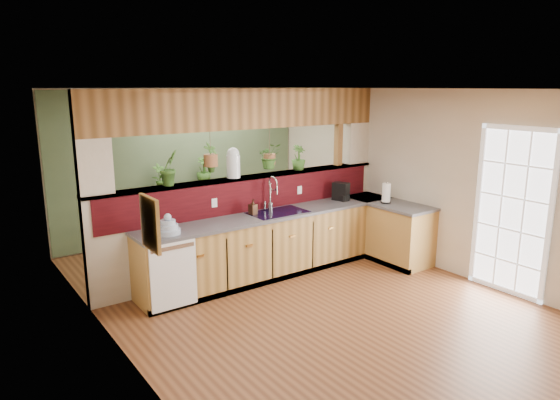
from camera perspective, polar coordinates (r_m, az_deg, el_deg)
ground at (r=6.43m, az=3.04°, el=-11.31°), size 4.60×7.00×0.01m
ceiling at (r=5.86m, az=3.35°, el=12.56°), size 4.60×7.00×0.01m
wall_back at (r=8.96m, az=-10.99°, el=4.12°), size 4.60×0.02×2.60m
wall_left at (r=4.95m, az=-18.11°, el=-3.39°), size 0.02×7.00×2.60m
wall_right at (r=7.64m, az=16.79°, el=2.30°), size 0.02×7.00×2.60m
pass_through_partition at (r=7.12m, az=-3.43°, el=1.20°), size 4.60×0.21×2.60m
pass_through_ledge at (r=7.08m, az=-3.67°, el=2.60°), size 4.60×0.21×0.04m
header_beam at (r=6.97m, az=-3.78°, el=10.35°), size 4.60×0.15×0.55m
sage_backwall at (r=8.94m, az=-10.94°, el=4.10°), size 4.55×0.02×2.55m
countertop at (r=7.39m, az=3.96°, el=-4.31°), size 4.14×1.52×0.90m
dishwasher at (r=6.07m, az=-12.06°, el=-8.41°), size 0.58×0.03×0.82m
navy_sink at (r=7.03m, az=-0.25°, el=-2.04°), size 0.82×0.50×0.18m
french_door at (r=6.97m, az=24.94°, el=-1.46°), size 0.06×1.02×2.16m
framed_print at (r=4.16m, az=-14.59°, el=-2.63°), size 0.04×0.35×0.45m
faucet at (r=7.07m, az=-0.96°, el=0.93°), size 0.22×0.22×0.50m
dish_stack at (r=6.12m, az=-12.67°, el=-3.10°), size 0.29×0.29×0.26m
soap_dispenser at (r=6.88m, az=-3.11°, el=-0.79°), size 0.11×0.11×0.21m
coffee_maker at (r=7.77m, az=7.02°, el=0.89°), size 0.15×0.25×0.28m
paper_towel at (r=7.70m, az=12.05°, el=0.73°), size 0.15×0.15×0.32m
glass_jar at (r=6.92m, az=-5.36°, el=4.27°), size 0.19×0.19×0.42m
ledge_plant_left at (r=6.50m, az=-12.55°, el=3.63°), size 0.31×0.29×0.46m
ledge_plant_right at (r=7.55m, az=2.12°, el=4.88°), size 0.23×0.23×0.38m
hanging_plant_a at (r=6.72m, az=-7.96°, el=5.90°), size 0.25×0.21×0.52m
hanging_plant_b at (r=7.21m, az=-1.21°, el=6.30°), size 0.41×0.38×0.52m
shelving_console at (r=8.85m, az=-10.69°, el=-1.26°), size 1.42×0.49×0.93m
shelf_plant_a at (r=8.54m, az=-13.63°, el=2.69°), size 0.24×0.18×0.42m
shelf_plant_b at (r=8.87m, az=-8.72°, el=3.39°), size 0.33×0.33×0.45m
floor_plant at (r=8.19m, az=-2.71°, el=-2.84°), size 0.94×0.89×0.82m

